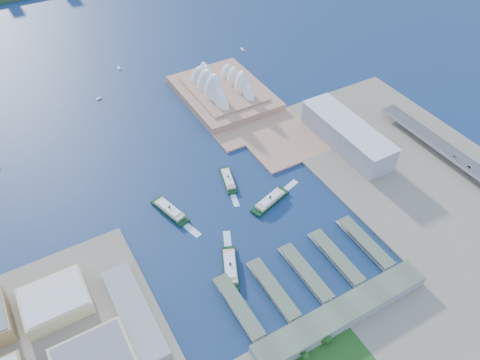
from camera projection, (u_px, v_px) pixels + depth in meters
ground at (258, 235)px, 553.15m from camera, size 3000.00×3000.00×0.00m
east_land at (436, 189)px, 607.63m from camera, size 240.00×500.00×3.00m
peninsula at (231, 101)px, 755.25m from camera, size 135.00×220.00×3.00m
opera_house at (223, 80)px, 746.06m from camera, size 134.00×180.00×58.00m
toaster_building at (347, 135)px, 660.34m from camera, size 45.00×155.00×35.00m
expressway at (475, 174)px, 617.99m from camera, size 26.00×340.00×11.85m
ferry_wharves at (305, 273)px, 507.70m from camera, size 184.00×90.00×9.30m
terminal_building at (342, 314)px, 467.21m from camera, size 200.00×28.00×12.00m
ferry_a at (170, 209)px, 575.88m from camera, size 30.24×60.76×11.14m
ferry_b at (228, 179)px, 617.18m from camera, size 26.28×53.26×9.76m
ferry_c at (230, 266)px, 513.17m from camera, size 38.69×61.27×11.40m
ferry_d at (270, 199)px, 588.08m from camera, size 60.66×32.20×11.14m
boat_b at (99, 98)px, 762.10m from camera, size 9.84×6.27×2.51m
boat_c at (242, 49)px, 883.73m from camera, size 4.81×11.78×2.57m
boat_e at (119, 68)px, 833.33m from camera, size 4.23×10.93×2.63m
car_b at (469, 167)px, 618.16m from camera, size 1.46×4.19×1.38m
car_c at (454, 156)px, 634.23m from camera, size 1.85×4.55×1.32m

